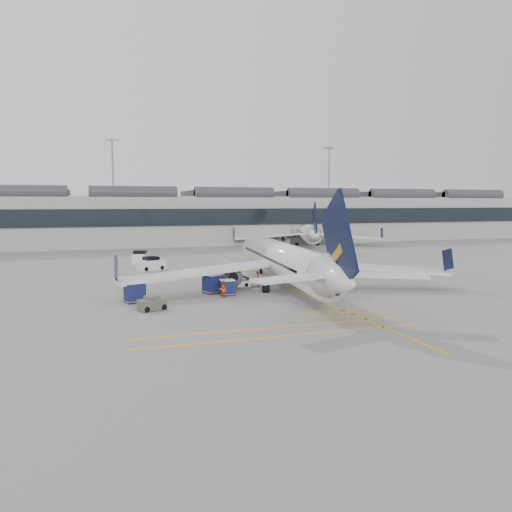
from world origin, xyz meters
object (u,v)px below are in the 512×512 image
object	(u,v)px
airliner_main	(285,261)
pushback_tug	(152,304)
belt_loader	(232,281)
ramp_agent_a	(258,278)
baggage_cart_a	(213,283)
ramp_agent_b	(223,289)

from	to	relation	value
airliner_main	pushback_tug	xyz separation A→B (m)	(-15.31, -6.51, -2.55)
pushback_tug	belt_loader	bearing A→B (deg)	22.99
airliner_main	ramp_agent_a	distance (m)	4.65
airliner_main	ramp_agent_a	size ratio (longest dim) A/B	24.36
baggage_cart_a	pushback_tug	size ratio (longest dim) A/B	0.91
airliner_main	belt_loader	xyz separation A→B (m)	(-5.03, 3.51, -2.57)
airliner_main	baggage_cart_a	world-z (taller)	airliner_main
ramp_agent_a	pushback_tug	distance (m)	16.78
baggage_cart_a	ramp_agent_b	bearing A→B (deg)	-109.09
ramp_agent_b	pushback_tug	size ratio (longest dim) A/B	0.66
airliner_main	belt_loader	distance (m)	6.65
baggage_cart_a	ramp_agent_b	world-z (taller)	baggage_cart_a
baggage_cart_a	ramp_agent_a	xyz separation A→B (m)	(6.23, 3.51, -0.27)
airliner_main	ramp_agent_a	world-z (taller)	airliner_main
belt_loader	ramp_agent_a	xyz separation A→B (m)	(3.14, 0.05, 0.26)
belt_loader	ramp_agent_a	bearing A→B (deg)	6.97
belt_loader	ramp_agent_b	xyz separation A→B (m)	(-2.85, -6.53, 0.32)
baggage_cart_a	pushback_tug	distance (m)	9.74
belt_loader	ramp_agent_a	distance (m)	3.15
belt_loader	ramp_agent_b	bearing A→B (deg)	-107.48
belt_loader	baggage_cart_a	size ratio (longest dim) A/B	1.97
ramp_agent_b	pushback_tug	distance (m)	8.22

